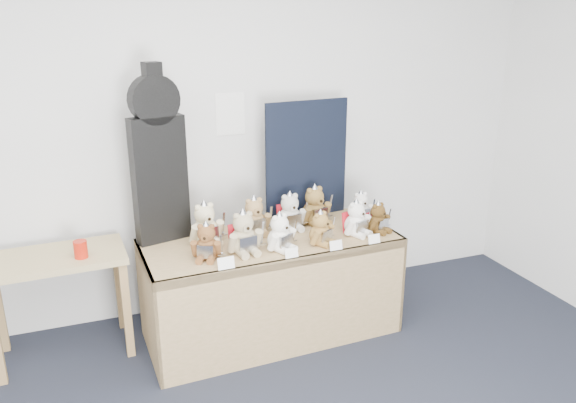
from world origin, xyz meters
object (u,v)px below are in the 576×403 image
object	(u,v)px
teddy_front_far_left	(207,243)
teddy_back_centre_left	(255,218)
red_cup	(81,249)
teddy_front_end	(378,219)
teddy_front_left	(244,234)
teddy_front_right	(321,230)
teddy_back_right	(315,207)
teddy_back_centre_right	(290,213)
teddy_back_end	(361,208)
side_table	(57,274)
display_table	(275,264)
teddy_front_centre	(280,234)
teddy_front_far_right	(356,220)
teddy_back_left	(206,225)
guitar_case	(158,157)

from	to	relation	value
teddy_front_far_left	teddy_back_centre_left	bearing A→B (deg)	59.25
red_cup	teddy_front_end	xyz separation A→B (m)	(1.92, -0.27, 0.04)
teddy_front_left	teddy_front_right	world-z (taller)	teddy_front_left
teddy_back_centre_left	teddy_back_right	bearing A→B (deg)	-1.44
teddy_front_far_left	teddy_back_centre_right	bearing A→B (deg)	47.18
teddy_front_left	teddy_back_end	distance (m)	0.98
side_table	teddy_back_centre_left	bearing A→B (deg)	-7.09
teddy_front_left	teddy_back_right	bearing A→B (deg)	19.42
display_table	red_cup	distance (m)	1.23
teddy_back_end	teddy_front_centre	bearing A→B (deg)	-162.74
teddy_front_end	side_table	bearing A→B (deg)	148.70
teddy_back_centre_right	teddy_back_right	xyz separation A→B (m)	(0.20, 0.03, 0.01)
display_table	teddy_front_far_right	distance (m)	0.62
teddy_back_right	teddy_front_left	bearing A→B (deg)	-167.94
side_table	red_cup	world-z (taller)	red_cup
teddy_front_right	teddy_back_left	bearing A→B (deg)	130.30
teddy_front_end	teddy_back_right	bearing A→B (deg)	118.04
teddy_front_left	teddy_back_centre_left	distance (m)	0.32
teddy_front_end	teddy_back_centre_right	world-z (taller)	teddy_back_centre_right
side_table	teddy_front_far_left	xyz separation A→B (m)	(0.88, -0.39, 0.23)
teddy_front_left	teddy_back_end	world-z (taller)	teddy_front_left
teddy_back_centre_left	teddy_back_end	bearing A→B (deg)	-7.57
teddy_front_left	teddy_front_end	xyz separation A→B (m)	(0.96, 0.02, -0.03)
teddy_back_end	teddy_front_far_left	bearing A→B (deg)	-172.21
teddy_back_centre_right	teddy_back_left	bearing A→B (deg)	-179.96
teddy_back_left	teddy_back_right	size ratio (longest dim) A/B	0.99
teddy_front_right	teddy_back_centre_right	size ratio (longest dim) A/B	0.86
teddy_front_right	teddy_back_centre_right	bearing A→B (deg)	77.43
teddy_back_left	teddy_back_right	xyz separation A→B (m)	(0.81, 0.08, 0.00)
teddy_front_end	teddy_back_centre_left	xyz separation A→B (m)	(-0.80, 0.26, 0.02)
guitar_case	side_table	bearing A→B (deg)	166.47
teddy_back_right	side_table	bearing A→B (deg)	162.75
guitar_case	teddy_front_centre	size ratio (longest dim) A/B	4.22
teddy_back_end	guitar_case	bearing A→B (deg)	169.46
teddy_front_left	teddy_back_centre_right	world-z (taller)	teddy_front_left
teddy_front_far_left	red_cup	bearing A→B (deg)	-179.99
guitar_case	teddy_front_left	size ratio (longest dim) A/B	3.74
red_cup	teddy_front_end	distance (m)	1.94
teddy_front_left	teddy_front_centre	size ratio (longest dim) A/B	1.13
guitar_case	teddy_back_end	distance (m)	1.47
teddy_front_right	teddy_front_end	xyz separation A→B (m)	(0.45, 0.06, -0.01)
teddy_back_centre_left	teddy_back_right	world-z (taller)	teddy_back_right
teddy_front_left	teddy_front_far_right	xyz separation A→B (m)	(0.80, 0.03, -0.01)
teddy_front_far_left	teddy_back_right	bearing A→B (deg)	43.73
teddy_front_end	teddy_back_end	world-z (taller)	teddy_back_end
teddy_back_left	teddy_back_centre_right	xyz separation A→B (m)	(0.61, 0.05, -0.01)
teddy_front_end	teddy_front_far_left	bearing A→B (deg)	160.11
teddy_front_centre	teddy_back_end	distance (m)	0.78
teddy_front_far_left	teddy_front_left	distance (m)	0.24
teddy_front_far_left	teddy_back_left	distance (m)	0.25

